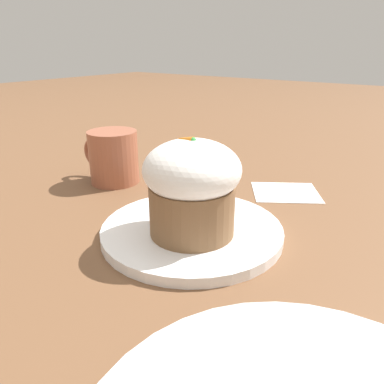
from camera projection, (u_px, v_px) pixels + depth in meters
name	position (u px, v px, depth m)	size (l,w,h in m)	color
ground_plane	(192.00, 235.00, 0.46)	(4.00, 4.00, 0.00)	brown
dessert_plate	(192.00, 231.00, 0.46)	(0.22, 0.22, 0.01)	white
carrot_cake	(192.00, 186.00, 0.42)	(0.11, 0.11, 0.11)	brown
spoon	(203.00, 223.00, 0.45)	(0.09, 0.13, 0.01)	silver
coffee_cup	(113.00, 157.00, 0.62)	(0.11, 0.08, 0.09)	#9E563D
paper_napkin	(286.00, 192.00, 0.59)	(0.13, 0.13, 0.00)	white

